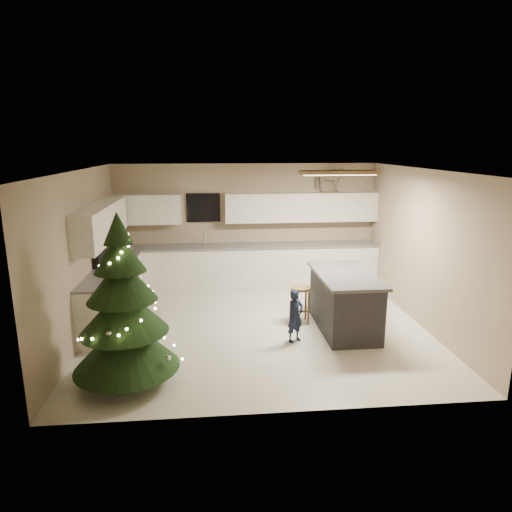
% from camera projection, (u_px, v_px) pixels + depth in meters
% --- Properties ---
extents(ground_plane, '(5.50, 5.50, 0.00)m').
position_uv_depth(ground_plane, '(258.00, 328.00, 7.62)').
color(ground_plane, beige).
extents(room_shell, '(5.52, 5.02, 2.61)m').
position_uv_depth(room_shell, '(260.00, 224.00, 7.21)').
color(room_shell, gray).
rests_on(room_shell, ground_plane).
extents(cabinetry, '(5.50, 3.20, 2.00)m').
position_uv_depth(cabinetry, '(204.00, 261.00, 8.95)').
color(cabinetry, white).
rests_on(cabinetry, ground_plane).
extents(island, '(0.90, 1.70, 0.95)m').
position_uv_depth(island, '(344.00, 301.00, 7.47)').
color(island, black).
rests_on(island, ground_plane).
extents(bar_stool, '(0.33, 0.33, 0.63)m').
position_uv_depth(bar_stool, '(301.00, 296.00, 7.75)').
color(bar_stool, brown).
rests_on(bar_stool, ground_plane).
extents(christmas_tree, '(1.38, 1.34, 2.21)m').
position_uv_depth(christmas_tree, '(124.00, 315.00, 5.68)').
color(christmas_tree, '#3F2816').
rests_on(christmas_tree, ground_plane).
extents(toddler, '(0.36, 0.33, 0.83)m').
position_uv_depth(toddler, '(295.00, 316.00, 7.01)').
color(toddler, black).
rests_on(toddler, ground_plane).
extents(rocking_horse, '(0.67, 0.44, 0.54)m').
position_uv_depth(rocking_horse, '(329.00, 179.00, 9.49)').
color(rocking_horse, brown).
rests_on(rocking_horse, cabinetry).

